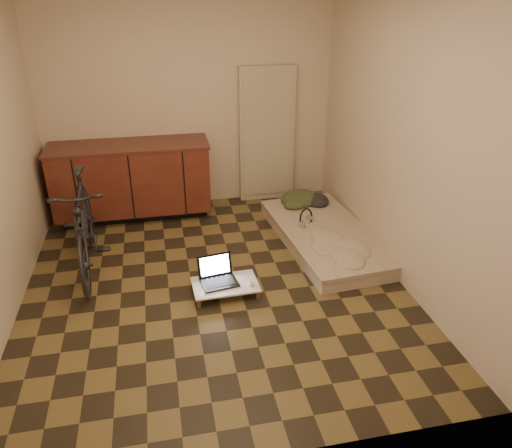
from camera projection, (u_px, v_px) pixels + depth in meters
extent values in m
cube|color=brown|center=(215.00, 283.00, 4.79)|extent=(3.50, 4.00, 0.00)
cube|color=beige|center=(189.00, 102.00, 5.97)|extent=(3.50, 0.00, 2.60)
cube|color=beige|center=(258.00, 277.00, 2.46)|extent=(3.50, 0.00, 2.60)
cube|color=beige|center=(400.00, 141.00, 4.54)|extent=(0.00, 4.00, 2.60)
cube|color=black|center=(136.00, 210.00, 6.16)|extent=(1.70, 0.48, 0.10)
cube|color=#501E16|center=(132.00, 178.00, 5.93)|extent=(1.80, 0.60, 0.78)
cube|color=#53271E|center=(128.00, 145.00, 5.75)|extent=(1.84, 0.62, 0.03)
cube|color=#C3B89A|center=(267.00, 135.00, 6.29)|extent=(0.70, 0.10, 1.70)
imported|color=black|center=(83.00, 220.00, 4.79)|extent=(0.58, 1.69, 1.08)
cube|color=#C1AF9A|center=(325.00, 238.00, 5.49)|extent=(1.04, 1.94, 0.12)
cube|color=beige|center=(326.00, 231.00, 5.45)|extent=(1.06, 1.96, 0.04)
cube|color=brown|center=(199.00, 303.00, 4.42)|extent=(0.03, 0.03, 0.08)
cube|color=brown|center=(194.00, 283.00, 4.70)|extent=(0.03, 0.03, 0.08)
cube|color=brown|center=(258.00, 295.00, 4.53)|extent=(0.03, 0.03, 0.08)
cube|color=brown|center=(250.00, 276.00, 4.82)|extent=(0.03, 0.03, 0.08)
cube|color=white|center=(225.00, 285.00, 4.59)|extent=(0.61, 0.41, 0.02)
cube|color=black|center=(220.00, 283.00, 4.59)|extent=(0.36, 0.28, 0.02)
cube|color=black|center=(215.00, 265.00, 4.66)|extent=(0.33, 0.11, 0.21)
cube|color=white|center=(215.00, 265.00, 4.66)|extent=(0.28, 0.09, 0.17)
ellipsoid|color=silver|center=(251.00, 283.00, 4.57)|extent=(0.07, 0.10, 0.03)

